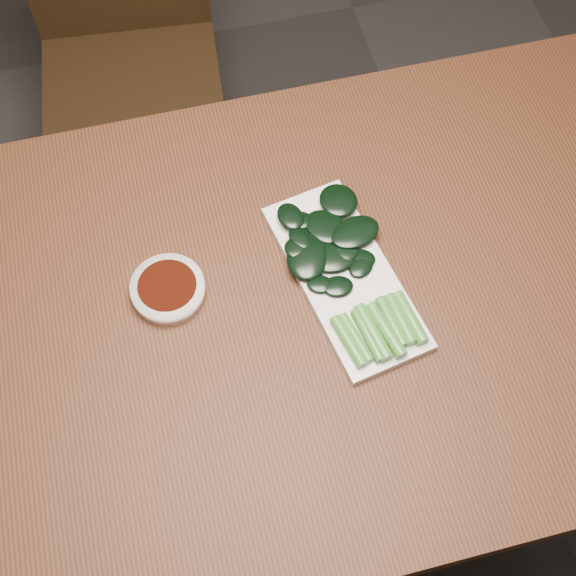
# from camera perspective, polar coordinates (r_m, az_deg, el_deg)

# --- Properties ---
(ground) EXTENTS (6.00, 6.00, 0.00)m
(ground) POSITION_cam_1_polar(r_m,az_deg,el_deg) (1.87, -0.36, -11.75)
(ground) COLOR #2F2C2C
(ground) RESTS_ON ground
(table) EXTENTS (1.40, 0.80, 0.75)m
(table) POSITION_cam_1_polar(r_m,az_deg,el_deg) (1.23, -0.54, -2.81)
(table) COLOR #452313
(table) RESTS_ON ground
(chair_far) EXTENTS (0.43, 0.43, 0.89)m
(chair_far) POSITION_cam_1_polar(r_m,az_deg,el_deg) (1.87, -11.39, 16.35)
(chair_far) COLOR black
(chair_far) RESTS_ON ground
(sauce_bowl) EXTENTS (0.11, 0.11, 0.03)m
(sauce_bowl) POSITION_cam_1_polar(r_m,az_deg,el_deg) (1.18, -8.53, -0.10)
(sauce_bowl) COLOR white
(sauce_bowl) RESTS_ON table
(serving_plate) EXTENTS (0.19, 0.33, 0.01)m
(serving_plate) POSITION_cam_1_polar(r_m,az_deg,el_deg) (1.19, 4.10, 0.81)
(serving_plate) COLOR white
(serving_plate) RESTS_ON table
(gai_lan) EXTENTS (0.17, 0.31, 0.02)m
(gai_lan) POSITION_cam_1_polar(r_m,az_deg,el_deg) (1.17, 3.86, 1.41)
(gai_lan) COLOR #43882E
(gai_lan) RESTS_ON serving_plate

